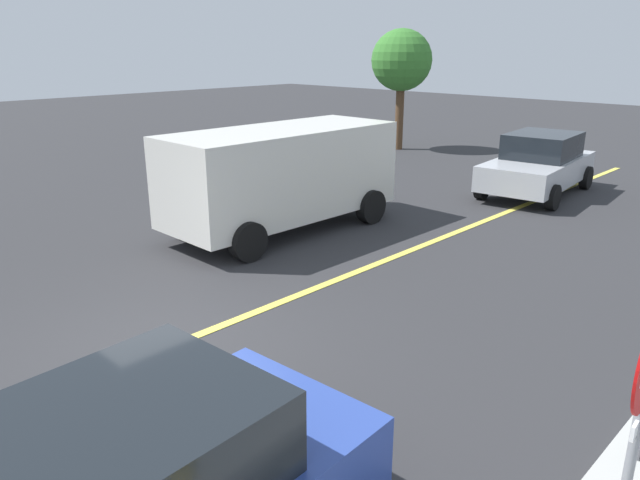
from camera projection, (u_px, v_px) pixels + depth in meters
name	position (u px, v px, depth m)	size (l,w,h in m)	color
ground_plane	(166.00, 348.00, 7.99)	(80.00, 80.00, 0.00)	#2D2D30
lane_marking_centre	(322.00, 286.00, 10.04)	(28.00, 0.16, 0.01)	#E0D14C
white_van	(283.00, 173.00, 12.71)	(5.22, 2.31, 2.20)	silver
car_silver_near_curb	(539.00, 164.00, 16.04)	(4.39, 2.40, 1.61)	#B7BABF
tree_left_verge	(402.00, 61.00, 22.16)	(2.25, 2.25, 4.43)	#513823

